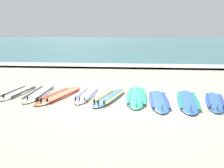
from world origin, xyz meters
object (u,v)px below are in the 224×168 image
at_px(surfboard_4, 110,97).
at_px(surfboard_2, 60,95).
at_px(surfboard_5, 137,96).
at_px(surfboard_0, 19,92).
at_px(surfboard_7, 188,101).
at_px(surfboard_1, 39,93).
at_px(surfboard_3, 87,95).
at_px(surfboard_6, 159,100).
at_px(surfboard_8, 215,101).

bearing_deg(surfboard_4, surfboard_2, 175.21).
distance_m(surfboard_4, surfboard_5, 0.85).
height_order(surfboard_0, surfboard_4, same).
bearing_deg(surfboard_7, surfboard_1, 174.23).
distance_m(surfboard_0, surfboard_7, 5.47).
distance_m(surfboard_2, surfboard_3, 0.87).
xyz_separation_m(surfboard_5, surfboard_6, (0.65, -0.37, -0.00)).
relative_size(surfboard_2, surfboard_6, 1.04).
bearing_deg(surfboard_3, surfboard_4, -16.05).
xyz_separation_m(surfboard_4, surfboard_6, (1.48, -0.19, -0.00)).
xyz_separation_m(surfboard_4, surfboard_5, (0.83, 0.18, -0.00)).
height_order(surfboard_3, surfboard_7, same).
bearing_deg(surfboard_1, surfboard_5, -2.31).
height_order(surfboard_2, surfboard_3, same).
bearing_deg(surfboard_2, surfboard_8, -3.77).
relative_size(surfboard_1, surfboard_7, 0.90).
bearing_deg(surfboard_5, surfboard_3, 178.58).
relative_size(surfboard_5, surfboard_6, 1.09).
distance_m(surfboard_2, surfboard_8, 4.74).
xyz_separation_m(surfboard_3, surfboard_7, (3.09, -0.39, -0.00)).
relative_size(surfboard_5, surfboard_7, 1.01).
xyz_separation_m(surfboard_2, surfboard_3, (0.86, 0.08, 0.00)).
height_order(surfboard_1, surfboard_4, same).
relative_size(surfboard_3, surfboard_4, 0.91).
bearing_deg(surfboard_2, surfboard_7, -4.37).
relative_size(surfboard_1, surfboard_2, 0.94).
xyz_separation_m(surfboard_2, surfboard_7, (3.95, -0.30, -0.00)).
bearing_deg(surfboard_0, surfboard_4, -7.14).
bearing_deg(surfboard_3, surfboard_8, -5.84).
bearing_deg(surfboard_7, surfboard_2, 175.63).
xyz_separation_m(surfboard_2, surfboard_8, (4.73, -0.31, 0.00)).
distance_m(surfboard_2, surfboard_4, 1.63).
bearing_deg(surfboard_4, surfboard_8, -3.23).
xyz_separation_m(surfboard_1, surfboard_7, (4.70, -0.47, -0.00)).
height_order(surfboard_3, surfboard_8, same).
height_order(surfboard_1, surfboard_2, same).
height_order(surfboard_0, surfboard_8, same).
xyz_separation_m(surfboard_0, surfboard_7, (5.44, -0.56, -0.00)).
bearing_deg(surfboard_8, surfboard_3, 174.16).
bearing_deg(surfboard_3, surfboard_2, -174.48).
bearing_deg(surfboard_1, surfboard_3, -3.18).
xyz_separation_m(surfboard_1, surfboard_8, (5.47, -0.48, 0.00)).
xyz_separation_m(surfboard_1, surfboard_5, (3.21, -0.13, 0.00)).
bearing_deg(surfboard_8, surfboard_1, 174.94).
xyz_separation_m(surfboard_0, surfboard_5, (3.94, -0.21, 0.00)).
relative_size(surfboard_0, surfboard_2, 0.86).
bearing_deg(surfboard_0, surfboard_8, -5.20).
distance_m(surfboard_3, surfboard_5, 1.59).
distance_m(surfboard_1, surfboard_6, 3.89).
distance_m(surfboard_2, surfboard_6, 3.12).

